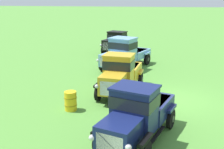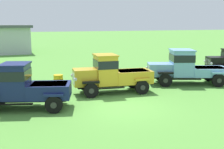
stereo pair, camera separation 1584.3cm
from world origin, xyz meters
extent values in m
plane|color=#518E38|center=(0.00, 0.00, 0.00)|extent=(240.00, 240.00, 0.00)
cylinder|color=black|center=(-5.59, 2.81, 0.41)|extent=(0.83, 0.41, 0.82)
cylinder|color=#2D2D2D|center=(-5.56, 2.90, 0.41)|extent=(0.28, 0.12, 0.29)
cylinder|color=black|center=(-3.33, 0.30, 0.41)|extent=(0.83, 0.41, 0.82)
cylinder|color=#2D2D2D|center=(-3.36, 0.21, 0.41)|extent=(0.28, 0.12, 0.29)
cylinder|color=black|center=(-2.81, 1.91, 0.41)|extent=(0.83, 0.41, 0.82)
cylinder|color=#2D2D2D|center=(-2.78, 2.00, 0.41)|extent=(0.28, 0.12, 0.29)
cube|color=black|center=(-4.55, 1.58, 0.49)|extent=(4.23, 2.16, 0.12)
cube|color=#141E51|center=(-6.05, 2.07, 0.98)|extent=(1.66, 1.54, 0.85)
cube|color=silver|center=(-6.67, 2.27, 0.93)|extent=(0.34, 0.90, 0.64)
sphere|color=silver|center=(-6.87, 1.67, 1.00)|extent=(0.20, 0.20, 0.20)
sphere|color=silver|center=(-6.48, 2.87, 1.00)|extent=(0.20, 0.20, 0.20)
cube|color=black|center=(-6.11, 1.20, 0.87)|extent=(0.96, 0.48, 0.12)
cube|color=black|center=(-5.59, 2.81, 0.87)|extent=(0.96, 0.48, 0.12)
cube|color=#141E51|center=(-4.85, 1.68, 1.35)|extent=(1.55, 1.77, 1.60)
cube|color=black|center=(-4.85, 1.68, 1.71)|extent=(1.60, 1.81, 0.45)
cube|color=#141E51|center=(-4.85, 1.68, 2.19)|extent=(1.68, 1.86, 0.08)
cube|color=black|center=(-5.00, 0.86, 0.47)|extent=(1.57, 0.63, 0.05)
cube|color=black|center=(-4.49, 2.43, 0.47)|extent=(1.57, 0.63, 0.05)
cube|color=#141E51|center=(-3.35, 1.20, 0.89)|extent=(2.38, 2.09, 0.68)
cube|color=black|center=(-3.35, 1.20, 1.20)|extent=(2.00, 1.77, 0.06)
cube|color=#141E51|center=(-3.33, 0.30, 0.87)|extent=(0.92, 0.47, 0.12)
cube|color=#141E51|center=(-2.81, 1.91, 0.87)|extent=(0.92, 0.47, 0.12)
cylinder|color=black|center=(-0.93, 2.26, 0.42)|extent=(0.85, 0.27, 0.83)
cylinder|color=#2D2D2D|center=(-0.94, 2.15, 0.42)|extent=(0.29, 0.06, 0.29)
cylinder|color=black|center=(-0.74, 3.93, 0.42)|extent=(0.85, 0.27, 0.83)
cylinder|color=#2D2D2D|center=(-0.73, 4.03, 0.42)|extent=(0.29, 0.06, 0.29)
cylinder|color=black|center=(2.08, 1.93, 0.42)|extent=(0.85, 0.27, 0.83)
cylinder|color=#2D2D2D|center=(2.06, 1.82, 0.42)|extent=(0.29, 0.06, 0.29)
cylinder|color=black|center=(2.26, 3.60, 0.42)|extent=(0.85, 0.27, 0.83)
cylinder|color=#2D2D2D|center=(2.27, 3.70, 0.42)|extent=(0.29, 0.06, 0.29)
cube|color=black|center=(0.63, 2.93, 0.50)|extent=(4.34, 1.38, 0.12)
cube|color=gold|center=(-1.03, 3.11, 1.03)|extent=(1.43, 1.31, 0.95)
cube|color=silver|center=(-1.65, 3.18, 0.98)|extent=(0.16, 0.92, 0.71)
sphere|color=silver|center=(-1.73, 2.56, 1.06)|extent=(0.20, 0.20, 0.20)
sphere|color=silver|center=(-1.59, 3.81, 1.06)|extent=(0.20, 0.20, 0.20)
cube|color=black|center=(-0.93, 2.26, 0.88)|extent=(0.97, 0.30, 0.12)
cube|color=black|center=(-0.74, 3.93, 0.88)|extent=(0.97, 0.30, 0.12)
cube|color=gold|center=(0.18, 2.98, 1.39)|extent=(1.29, 1.59, 1.67)
cube|color=black|center=(0.18, 2.98, 1.77)|extent=(1.34, 1.63, 0.47)
cube|color=gold|center=(0.18, 2.98, 2.27)|extent=(1.41, 1.67, 0.08)
cube|color=black|center=(0.21, 2.15, 0.48)|extent=(1.59, 0.31, 0.05)
cube|color=black|center=(0.39, 3.79, 0.48)|extent=(1.59, 0.31, 0.05)
cube|color=gold|center=(1.84, 2.80, 0.93)|extent=(2.35, 1.77, 0.74)
cube|color=black|center=(1.84, 2.80, 1.27)|extent=(1.98, 1.50, 0.06)
cube|color=gold|center=(2.08, 1.93, 0.88)|extent=(0.93, 0.30, 0.12)
cube|color=gold|center=(2.26, 3.60, 0.88)|extent=(0.93, 0.30, 0.12)
cylinder|color=black|center=(4.37, 3.08, 0.43)|extent=(0.88, 0.50, 0.87)
cylinder|color=#2D2D2D|center=(4.33, 2.98, 0.43)|extent=(0.29, 0.14, 0.30)
cylinder|color=black|center=(5.08, 4.85, 0.43)|extent=(0.88, 0.50, 0.87)
cylinder|color=#2D2D2D|center=(5.12, 4.96, 0.43)|extent=(0.29, 0.14, 0.30)
cylinder|color=black|center=(7.57, 1.80, 0.43)|extent=(0.88, 0.50, 0.87)
cylinder|color=#2D2D2D|center=(7.53, 1.69, 0.43)|extent=(0.29, 0.14, 0.30)
cylinder|color=black|center=(8.28, 3.57, 0.43)|extent=(0.88, 0.50, 0.87)
cylinder|color=#2D2D2D|center=(8.32, 3.67, 0.43)|extent=(0.29, 0.14, 0.30)
cube|color=black|center=(6.24, 3.36, 0.52)|extent=(4.93, 2.79, 0.12)
cube|color=#70A3D1|center=(4.50, 4.05, 1.00)|extent=(1.95, 1.82, 0.84)
cube|color=silver|center=(3.80, 4.33, 0.95)|extent=(0.45, 1.00, 0.63)
sphere|color=silver|center=(3.53, 3.67, 1.02)|extent=(0.20, 0.20, 0.20)
sphere|color=silver|center=(4.06, 5.00, 1.02)|extent=(0.20, 0.20, 0.20)
cube|color=black|center=(4.37, 3.08, 0.92)|extent=(1.00, 0.56, 0.12)
cube|color=black|center=(5.08, 4.85, 0.92)|extent=(1.00, 0.56, 0.12)
cube|color=#70A3D1|center=(5.86, 3.51, 1.42)|extent=(1.87, 2.06, 1.70)
cube|color=black|center=(5.86, 3.51, 1.81)|extent=(1.94, 2.12, 0.47)
cube|color=#70A3D1|center=(5.86, 3.51, 2.31)|extent=(2.03, 2.18, 0.08)
cube|color=black|center=(5.63, 2.59, 0.50)|extent=(1.80, 0.83, 0.05)
cube|color=black|center=(6.33, 4.33, 0.50)|extent=(1.80, 0.83, 0.05)
cube|color=#70A3D1|center=(7.59, 2.82, 0.86)|extent=(2.88, 2.52, 0.57)
cube|color=black|center=(7.59, 2.82, 1.12)|extent=(2.42, 2.13, 0.06)
cube|color=#70A3D1|center=(7.57, 1.80, 0.92)|extent=(0.96, 0.54, 0.12)
cube|color=#70A3D1|center=(8.28, 3.57, 0.92)|extent=(0.96, 0.54, 0.12)
cylinder|color=black|center=(10.27, 4.30, 0.42)|extent=(0.85, 0.41, 0.84)
cylinder|color=#2D2D2D|center=(10.25, 4.21, 0.42)|extent=(0.29, 0.12, 0.29)
cylinder|color=black|center=(10.81, 5.93, 0.42)|extent=(0.85, 0.41, 0.84)
cylinder|color=#2D2D2D|center=(10.84, 6.03, 0.42)|extent=(0.29, 0.12, 0.29)
cylinder|color=black|center=(13.09, 3.38, 0.42)|extent=(0.85, 0.41, 0.84)
cylinder|color=#2D2D2D|center=(13.06, 3.29, 0.42)|extent=(0.29, 0.12, 0.29)
cylinder|color=black|center=(13.62, 5.02, 0.42)|extent=(0.85, 0.41, 0.84)
cylinder|color=#2D2D2D|center=(13.65, 5.11, 0.42)|extent=(0.29, 0.12, 0.29)
cube|color=black|center=(11.87, 4.68, 0.50)|extent=(4.31, 2.20, 0.12)
cube|color=black|center=(10.34, 5.18, 1.02)|extent=(1.67, 1.57, 0.91)
cube|color=silver|center=(9.72, 5.38, 0.97)|extent=(0.35, 0.92, 0.68)
sphere|color=silver|center=(9.51, 4.77, 1.04)|extent=(0.20, 0.20, 0.20)
sphere|color=silver|center=(9.91, 6.00, 1.04)|extent=(0.20, 0.20, 0.20)
cube|color=black|center=(10.27, 4.30, 0.89)|extent=(0.98, 0.49, 0.12)
cube|color=black|center=(10.81, 5.93, 0.89)|extent=(0.98, 0.49, 0.12)
cube|color=black|center=(11.53, 4.80, 1.27)|extent=(1.53, 1.79, 1.43)
cube|color=black|center=(11.53, 4.80, 1.60)|extent=(1.59, 1.83, 0.40)
cube|color=black|center=(11.53, 4.80, 2.03)|extent=(1.66, 1.89, 0.08)
cube|color=black|center=(11.38, 3.96, 0.48)|extent=(1.54, 0.62, 0.05)
cube|color=black|center=(11.90, 5.56, 0.48)|extent=(1.54, 0.62, 0.05)
cube|color=#9E7547|center=(13.06, 4.30, 0.61)|extent=(2.52, 2.28, 0.10)
cube|color=#9E7547|center=(11.91, 3.81, 0.97)|extent=(0.10, 0.10, 0.62)
cube|color=#9E7547|center=(12.42, 5.37, 0.97)|extent=(0.10, 0.10, 0.62)
cube|color=#9E7547|center=(12.81, 3.52, 0.97)|extent=(0.10, 0.10, 0.62)
cube|color=#9E7547|center=(13.31, 5.08, 0.97)|extent=(0.10, 0.10, 0.62)
cube|color=#9E7547|center=(13.71, 3.23, 0.97)|extent=(0.10, 0.10, 0.62)
cube|color=#9E7547|center=(14.21, 4.79, 0.97)|extent=(0.10, 0.10, 0.62)
cylinder|color=gold|center=(-2.22, 4.95, 0.47)|extent=(0.58, 0.58, 0.93)
cylinder|color=#896E0F|center=(-2.22, 4.95, 0.65)|extent=(0.61, 0.61, 0.03)
cylinder|color=#896E0F|center=(-2.22, 4.95, 0.28)|extent=(0.61, 0.61, 0.03)
camera|label=1|loc=(-14.20, 0.92, 5.33)|focal=45.00mm
camera|label=2|loc=(-5.40, -12.20, 4.12)|focal=45.00mm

